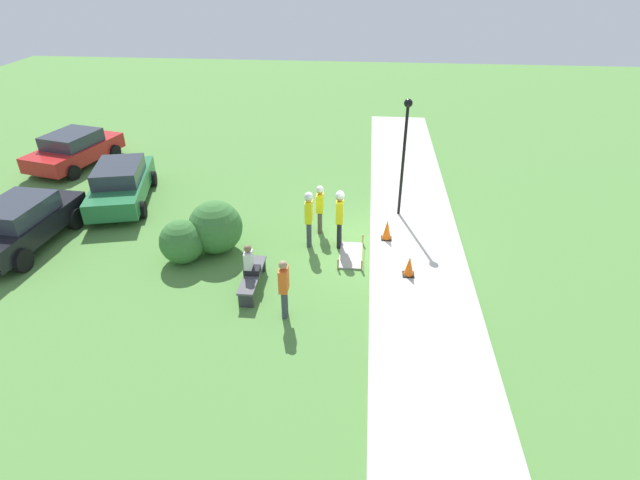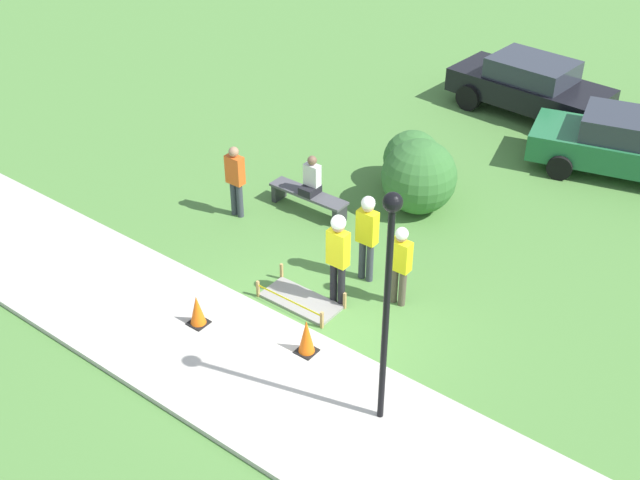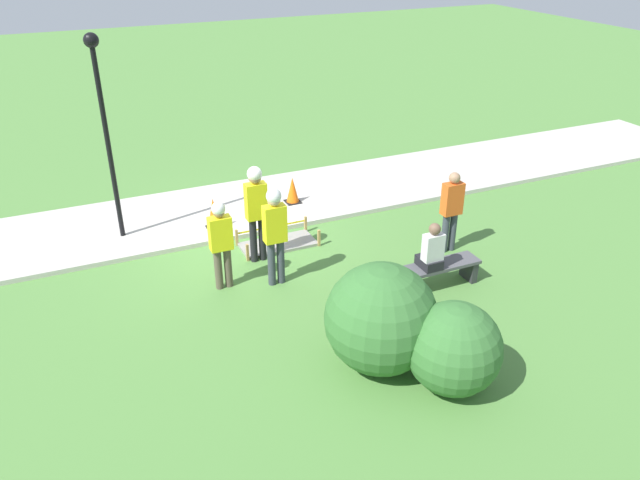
{
  "view_description": "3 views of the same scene",
  "coord_description": "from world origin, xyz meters",
  "px_view_note": "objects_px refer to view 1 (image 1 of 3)",
  "views": [
    {
      "loc": [
        -13.88,
        0.32,
        8.32
      ],
      "look_at": [
        -1.28,
        1.5,
        0.88
      ],
      "focal_mm": 28.0,
      "sensor_mm": 36.0,
      "label": 1
    },
    {
      "loc": [
        6.86,
        -8.7,
        9.49
      ],
      "look_at": [
        -0.71,
        1.2,
        1.1
      ],
      "focal_mm": 45.0,
      "sensor_mm": 36.0,
      "label": 2
    },
    {
      "loc": [
        3.14,
        11.29,
        6.03
      ],
      "look_at": [
        -0.98,
        2.07,
        0.77
      ],
      "focal_mm": 35.0,
      "sensor_mm": 36.0,
      "label": 3
    }
  ],
  "objects_px": {
    "worker_trainee": "(340,213)",
    "bystander_in_orange_shirt": "(284,286)",
    "traffic_cone_near_patch": "(409,266)",
    "parked_car_red": "(74,149)",
    "person_seated_on_bench": "(250,262)",
    "parked_car_black": "(21,223)",
    "worker_supervisor": "(320,205)",
    "parked_car_green": "(121,183)",
    "park_bench": "(252,278)",
    "traffic_cone_far_patch": "(387,230)",
    "lamppost_near": "(405,142)",
    "worker_assistant": "(309,214)"
  },
  "relations": [
    {
      "from": "park_bench",
      "to": "parked_car_green",
      "type": "bearing_deg",
      "value": 50.26
    },
    {
      "from": "traffic_cone_near_patch",
      "to": "parked_car_red",
      "type": "height_order",
      "value": "parked_car_red"
    },
    {
      "from": "person_seated_on_bench",
      "to": "parked_car_black",
      "type": "height_order",
      "value": "parked_car_black"
    },
    {
      "from": "lamppost_near",
      "to": "parked_car_black",
      "type": "height_order",
      "value": "lamppost_near"
    },
    {
      "from": "traffic_cone_far_patch",
      "to": "parked_car_black",
      "type": "distance_m",
      "value": 11.62
    },
    {
      "from": "worker_trainee",
      "to": "person_seated_on_bench",
      "type": "bearing_deg",
      "value": 136.19
    },
    {
      "from": "park_bench",
      "to": "traffic_cone_near_patch",
      "type": "bearing_deg",
      "value": -78.4
    },
    {
      "from": "worker_trainee",
      "to": "worker_assistant",
      "type": "bearing_deg",
      "value": 91.07
    },
    {
      "from": "traffic_cone_near_patch",
      "to": "parked_car_red",
      "type": "xyz_separation_m",
      "value": [
        7.42,
        14.02,
        0.35
      ]
    },
    {
      "from": "traffic_cone_near_patch",
      "to": "traffic_cone_far_patch",
      "type": "relative_size",
      "value": 0.89
    },
    {
      "from": "parked_car_black",
      "to": "traffic_cone_far_patch",
      "type": "bearing_deg",
      "value": -78.91
    },
    {
      "from": "worker_supervisor",
      "to": "worker_trainee",
      "type": "xyz_separation_m",
      "value": [
        -0.9,
        -0.7,
        0.2
      ]
    },
    {
      "from": "park_bench",
      "to": "parked_car_black",
      "type": "distance_m",
      "value": 7.91
    },
    {
      "from": "person_seated_on_bench",
      "to": "lamppost_near",
      "type": "xyz_separation_m",
      "value": [
        4.74,
        -4.32,
        1.94
      ]
    },
    {
      "from": "person_seated_on_bench",
      "to": "lamppost_near",
      "type": "bearing_deg",
      "value": -42.37
    },
    {
      "from": "person_seated_on_bench",
      "to": "parked_car_black",
      "type": "xyz_separation_m",
      "value": [
        1.57,
        7.68,
        -0.02
      ]
    },
    {
      "from": "traffic_cone_far_patch",
      "to": "park_bench",
      "type": "distance_m",
      "value": 4.81
    },
    {
      "from": "worker_assistant",
      "to": "parked_car_green",
      "type": "relative_size",
      "value": 0.39
    },
    {
      "from": "parked_car_green",
      "to": "park_bench",
      "type": "bearing_deg",
      "value": -143.73
    },
    {
      "from": "traffic_cone_near_patch",
      "to": "park_bench",
      "type": "relative_size",
      "value": 0.32
    },
    {
      "from": "traffic_cone_far_patch",
      "to": "parked_car_green",
      "type": "bearing_deg",
      "value": 78.26
    },
    {
      "from": "worker_assistant",
      "to": "worker_trainee",
      "type": "relative_size",
      "value": 0.96
    },
    {
      "from": "worker_trainee",
      "to": "parked_car_green",
      "type": "height_order",
      "value": "worker_trainee"
    },
    {
      "from": "park_bench",
      "to": "lamppost_near",
      "type": "bearing_deg",
      "value": -41.77
    },
    {
      "from": "traffic_cone_near_patch",
      "to": "parked_car_red",
      "type": "distance_m",
      "value": 15.86
    },
    {
      "from": "traffic_cone_near_patch",
      "to": "parked_car_green",
      "type": "xyz_separation_m",
      "value": [
        4.07,
        10.37,
        0.36
      ]
    },
    {
      "from": "traffic_cone_near_patch",
      "to": "worker_assistant",
      "type": "relative_size",
      "value": 0.33
    },
    {
      "from": "worker_trainee",
      "to": "parked_car_black",
      "type": "bearing_deg",
      "value": 94.91
    },
    {
      "from": "parked_car_red",
      "to": "worker_trainee",
      "type": "bearing_deg",
      "value": -102.63
    },
    {
      "from": "bystander_in_orange_shirt",
      "to": "parked_car_green",
      "type": "distance_m",
      "value": 9.35
    },
    {
      "from": "traffic_cone_near_patch",
      "to": "worker_assistant",
      "type": "bearing_deg",
      "value": 63.18
    },
    {
      "from": "person_seated_on_bench",
      "to": "bystander_in_orange_shirt",
      "type": "distance_m",
      "value": 1.66
    },
    {
      "from": "park_bench",
      "to": "worker_supervisor",
      "type": "bearing_deg",
      "value": -25.09
    },
    {
      "from": "person_seated_on_bench",
      "to": "worker_trainee",
      "type": "bearing_deg",
      "value": -43.81
    },
    {
      "from": "worker_trainee",
      "to": "bystander_in_orange_shirt",
      "type": "bearing_deg",
      "value": 161.83
    },
    {
      "from": "parked_car_green",
      "to": "parked_car_red",
      "type": "bearing_deg",
      "value": 33.39
    },
    {
      "from": "bystander_in_orange_shirt",
      "to": "lamppost_near",
      "type": "height_order",
      "value": "lamppost_near"
    },
    {
      "from": "lamppost_near",
      "to": "parked_car_black",
      "type": "relative_size",
      "value": 0.92
    },
    {
      "from": "traffic_cone_near_patch",
      "to": "worker_trainee",
      "type": "height_order",
      "value": "worker_trainee"
    },
    {
      "from": "worker_supervisor",
      "to": "worker_assistant",
      "type": "relative_size",
      "value": 0.9
    },
    {
      "from": "traffic_cone_far_patch",
      "to": "person_seated_on_bench",
      "type": "relative_size",
      "value": 0.78
    },
    {
      "from": "traffic_cone_far_patch",
      "to": "parked_car_red",
      "type": "relative_size",
      "value": 0.15
    },
    {
      "from": "traffic_cone_near_patch",
      "to": "parked_car_black",
      "type": "xyz_separation_m",
      "value": [
        0.71,
        12.13,
        0.4
      ]
    },
    {
      "from": "bystander_in_orange_shirt",
      "to": "person_seated_on_bench",
      "type": "bearing_deg",
      "value": 43.85
    },
    {
      "from": "worker_supervisor",
      "to": "bystander_in_orange_shirt",
      "type": "height_order",
      "value": "worker_supervisor"
    },
    {
      "from": "lamppost_near",
      "to": "park_bench",
      "type": "bearing_deg",
      "value": 138.23
    },
    {
      "from": "bystander_in_orange_shirt",
      "to": "lamppost_near",
      "type": "distance_m",
      "value": 6.97
    },
    {
      "from": "person_seated_on_bench",
      "to": "worker_assistant",
      "type": "distance_m",
      "value": 2.79
    },
    {
      "from": "lamppost_near",
      "to": "parked_car_green",
      "type": "relative_size",
      "value": 0.86
    },
    {
      "from": "parked_car_green",
      "to": "traffic_cone_far_patch",
      "type": "bearing_deg",
      "value": -115.74
    }
  ]
}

